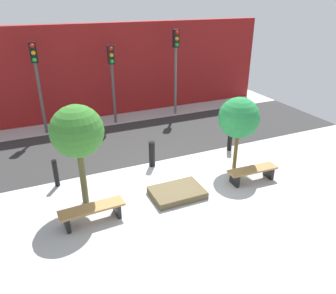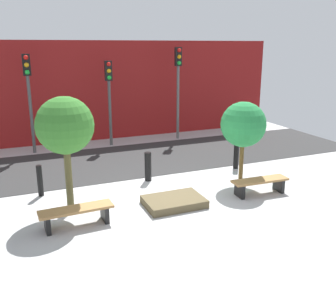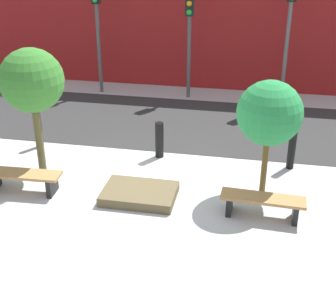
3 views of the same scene
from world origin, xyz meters
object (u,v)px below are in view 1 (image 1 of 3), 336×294
Objects in this scene: bench_left at (92,211)px; bollard_center at (230,138)px; traffic_light_mid_east at (176,58)px; planter_bed at (177,193)px; tree_behind_left_bench at (77,132)px; tree_behind_right_bench at (239,118)px; traffic_light_mid_west at (112,71)px; bollard_far_left at (56,173)px; bollard_left at (152,154)px; traffic_light_west at (37,72)px; bench_right at (252,172)px.

bollard_center reaches higher than bench_left.
planter_bed is at bearing -114.70° from traffic_light_mid_east.
tree_behind_right_bench is (5.01, 0.00, -0.36)m from tree_behind_left_bench.
traffic_light_mid_east reaches higher than bench_left.
planter_bed is 3.73m from bollard_center.
bollard_center is 0.28× the size of traffic_light_mid_west.
bollard_far_left reaches higher than bench_left.
tree_behind_right_bench is at bearing -26.31° from bollard_left.
bollard_left is (3.13, 0.00, 0.01)m from bollard_far_left.
tree_behind_right_bench reaches higher than planter_bed.
traffic_light_west reaches higher than tree_behind_left_bench.
bench_left reaches higher than bench_right.
traffic_light_mid_west is (-2.51, 6.76, 2.07)m from bench_right.
bollard_left is (2.51, 2.20, 0.13)m from bench_left.
traffic_light_mid_west is (2.51, 6.76, 2.06)m from bench_left.
bollard_far_left is (-0.62, 2.20, 0.12)m from bench_left.
bollard_center is 0.24× the size of traffic_light_mid_east.
traffic_light_mid_east is at bearing 36.61° from bollard_far_left.
bollard_far_left is at bearing 103.27° from bench_left.
planter_bed is at bearing -147.47° from bollard_center.
traffic_light_mid_west is at bearing -0.01° from traffic_light_west.
bollard_left is 0.93× the size of bollard_center.
tree_behind_left_bench is at bearing -113.36° from traffic_light_mid_west.
bench_left is 1.93× the size of bollard_far_left.
traffic_light_mid_west is at bearing 124.43° from bollard_center.
traffic_light_mid_east is (5.52, 6.76, 2.39)m from bench_left.
bench_right is 3.33m from bollard_left.
bollard_far_left is 0.98× the size of bollard_left.
bollard_center is 5.08m from traffic_light_mid_east.
tree_behind_right_bench is 2.74× the size of bollard_left.
bollard_center is (5.64, 1.24, -1.67)m from tree_behind_left_bench.
bench_right is 1.08× the size of planter_bed.
bench_right is 0.42× the size of traffic_light_mid_east.
tree_behind_left_bench reaches higher than planter_bed.
bollard_center is 0.26× the size of traffic_light_west.
bench_right is at bearing -2.57° from bench_left.
bollard_center is 5.85m from traffic_light_mid_west.
tree_behind_left_bench is at bearing -153.69° from bollard_left.
tree_behind_right_bench reaches higher than bench_right.
tree_behind_right_bench is 5.93m from bollard_far_left.
bench_left is at bearing -169.20° from tree_behind_right_bench.
bollard_left is at bearing 26.31° from tree_behind_left_bench.
bench_left is 1.75× the size of bollard_center.
bench_right is 0.44× the size of traffic_light_west.
traffic_light_west is at bearing 88.60° from bollard_far_left.
traffic_light_west reaches higher than traffic_light_mid_west.
traffic_light_west is at bearing 91.75° from bench_left.
traffic_light_west is (-5.52, 5.80, 0.78)m from tree_behind_right_bench.
planter_bed is at bearing 1.99° from bench_left.
bollard_left is at bearing -90.00° from traffic_light_mid_west.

